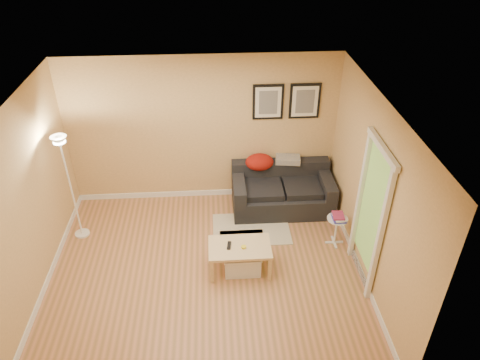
{
  "coord_description": "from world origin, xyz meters",
  "views": [
    {
      "loc": [
        0.18,
        -4.72,
        4.71
      ],
      "look_at": [
        0.55,
        0.85,
        1.05
      ],
      "focal_mm": 33.54,
      "sensor_mm": 36.0,
      "label": 1
    }
  ],
  "objects_px": {
    "book_stack": "(339,217)",
    "storage_bin": "(242,261)",
    "sofa": "(283,190)",
    "floor_lamp": "(72,191)",
    "coffee_table": "(240,258)",
    "side_table": "(336,231)"
  },
  "relations": [
    {
      "from": "book_stack",
      "to": "sofa",
      "type": "bearing_deg",
      "value": 138.21
    },
    {
      "from": "sofa",
      "to": "book_stack",
      "type": "height_order",
      "value": "sofa"
    },
    {
      "from": "side_table",
      "to": "book_stack",
      "type": "bearing_deg",
      "value": -60.54
    },
    {
      "from": "sofa",
      "to": "coffee_table",
      "type": "distance_m",
      "value": 1.7
    },
    {
      "from": "storage_bin",
      "to": "book_stack",
      "type": "bearing_deg",
      "value": 17.85
    },
    {
      "from": "coffee_table",
      "to": "storage_bin",
      "type": "distance_m",
      "value": 0.07
    },
    {
      "from": "side_table",
      "to": "floor_lamp",
      "type": "relative_size",
      "value": 0.27
    },
    {
      "from": "sofa",
      "to": "book_stack",
      "type": "relative_size",
      "value": 6.81
    },
    {
      "from": "sofa",
      "to": "side_table",
      "type": "xyz_separation_m",
      "value": [
        0.69,
        -0.99,
        -0.13
      ]
    },
    {
      "from": "storage_bin",
      "to": "side_table",
      "type": "bearing_deg",
      "value": 18.48
    },
    {
      "from": "storage_bin",
      "to": "floor_lamp",
      "type": "distance_m",
      "value": 2.8
    },
    {
      "from": "coffee_table",
      "to": "sofa",
      "type": "bearing_deg",
      "value": 78.31
    },
    {
      "from": "coffee_table",
      "to": "floor_lamp",
      "type": "xyz_separation_m",
      "value": [
        -2.49,
        0.96,
        0.62
      ]
    },
    {
      "from": "side_table",
      "to": "floor_lamp",
      "type": "distance_m",
      "value": 4.09
    },
    {
      "from": "coffee_table",
      "to": "side_table",
      "type": "bearing_deg",
      "value": 35.34
    },
    {
      "from": "storage_bin",
      "to": "sofa",
      "type": "bearing_deg",
      "value": 61.86
    },
    {
      "from": "floor_lamp",
      "to": "sofa",
      "type": "bearing_deg",
      "value": 8.72
    },
    {
      "from": "coffee_table",
      "to": "storage_bin",
      "type": "relative_size",
      "value": 1.66
    },
    {
      "from": "storage_bin",
      "to": "side_table",
      "type": "height_order",
      "value": "side_table"
    },
    {
      "from": "coffee_table",
      "to": "book_stack",
      "type": "relative_size",
      "value": 3.55
    },
    {
      "from": "floor_lamp",
      "to": "side_table",
      "type": "bearing_deg",
      "value": -6.79
    },
    {
      "from": "book_stack",
      "to": "storage_bin",
      "type": "bearing_deg",
      "value": -148.96
    }
  ]
}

